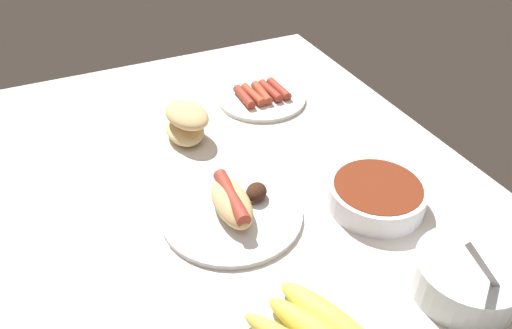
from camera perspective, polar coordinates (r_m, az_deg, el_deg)
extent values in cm
cube|color=silver|center=(90.15, -2.00, -3.98)|extent=(120.00, 90.00, 3.00)
cylinder|color=white|center=(84.24, -2.82, -5.76)|extent=(24.25, 24.25, 1.00)
ellipsoid|color=#DBB77A|center=(82.42, -2.87, -4.39)|extent=(13.68, 6.83, 4.40)
cylinder|color=#9E3828|center=(81.62, -2.90, -3.76)|extent=(12.79, 3.20, 2.40)
ellipsoid|color=#381E14|center=(85.49, 0.04, -3.23)|extent=(5.68, 5.59, 2.80)
cylinder|color=silver|center=(77.66, 23.33, -11.98)|extent=(15.30, 15.30, 5.76)
cylinder|color=beige|center=(76.84, 23.54, -11.41)|extent=(13.47, 13.47, 2.59)
cube|color=#B7B7BC|center=(71.05, 25.30, -11.18)|extent=(3.29, 9.98, 13.38)
cylinder|color=white|center=(116.27, 0.67, 7.71)|extent=(20.65, 20.65, 1.00)
cylinder|color=#9E3828|center=(113.88, -1.39, 7.89)|extent=(8.84, 2.20, 2.04)
cylinder|color=#AD472D|center=(114.69, -0.35, 8.13)|extent=(8.92, 2.60, 2.04)
cylinder|color=#AD472D|center=(115.53, 0.67, 8.36)|extent=(8.90, 2.53, 2.04)
cylinder|color=#9E3828|center=(116.41, 1.68, 8.59)|extent=(8.89, 2.45, 2.04)
cylinder|color=#9E3828|center=(117.32, 2.67, 8.81)|extent=(8.87, 2.33, 2.04)
ellipsoid|color=#E5C689|center=(103.69, -8.28, 4.09)|extent=(12.87, 9.22, 3.60)
ellipsoid|color=#DBB77A|center=(101.55, -8.08, 5.75)|extent=(13.18, 9.78, 3.60)
ellipsoid|color=#E5D14C|center=(69.91, 8.53, -17.07)|extent=(16.51, 9.73, 3.22)
cylinder|color=white|center=(87.62, 13.86, -3.54)|extent=(16.89, 16.89, 4.40)
cylinder|color=maroon|center=(86.48, 14.03, -2.64)|extent=(15.20, 15.20, 1.00)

